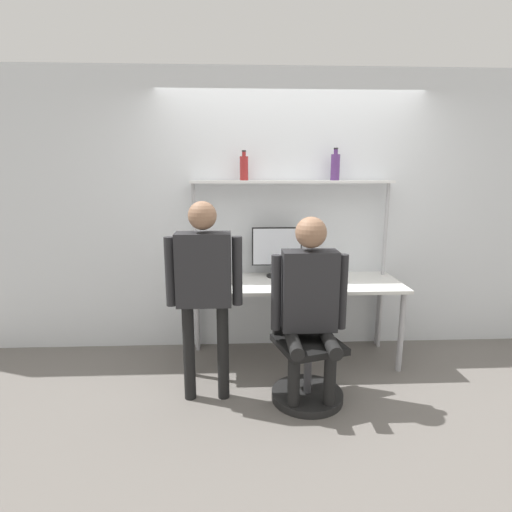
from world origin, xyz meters
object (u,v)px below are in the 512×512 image
object	(u,v)px
person_seated	(310,295)
bottle_red	(244,168)
office_chair	(306,362)
monitor	(277,250)
cell_phone	(339,287)
person_standing	(204,278)
bottle_purple	(335,167)
laptop	(306,279)

from	to	relation	value
person_seated	bottle_red	world-z (taller)	bottle_red
office_chair	bottle_red	size ratio (longest dim) A/B	3.47
office_chair	person_seated	xyz separation A→B (m)	(0.01, -0.04, 0.56)
bottle_red	monitor	bearing A→B (deg)	-5.01
office_chair	cell_phone	bearing A→B (deg)	51.19
office_chair	person_standing	size ratio (longest dim) A/B	0.60
bottle_purple	monitor	bearing A→B (deg)	-177.12
laptop	bottle_red	bearing A→B (deg)	146.24
person_seated	person_standing	size ratio (longest dim) A/B	0.93
person_standing	laptop	bearing A→B (deg)	30.69
monitor	person_standing	world-z (taller)	person_standing
office_chair	bottle_purple	bearing A→B (deg)	66.46
laptop	person_seated	bearing A→B (deg)	-97.06
monitor	office_chair	world-z (taller)	monitor
monitor	person_seated	distance (m)	0.93
cell_phone	person_standing	size ratio (longest dim) A/B	0.10
person_standing	office_chair	bearing A→B (deg)	-1.14
cell_phone	bottle_purple	distance (m)	1.13
cell_phone	person_seated	bearing A→B (deg)	-125.33
laptop	office_chair	world-z (taller)	laptop
bottle_purple	laptop	bearing A→B (deg)	-130.04
laptop	person_standing	size ratio (longest dim) A/B	0.19
monitor	person_standing	bearing A→B (deg)	-126.46
monitor	laptop	size ratio (longest dim) A/B	1.63
office_chair	person_seated	size ratio (longest dim) A/B	0.65
office_chair	person_standing	bearing A→B (deg)	178.86
person_seated	person_standing	distance (m)	0.80
monitor	person_seated	world-z (taller)	person_seated
office_chair	bottle_purple	size ratio (longest dim) A/B	3.18
office_chair	person_standing	distance (m)	1.04
monitor	bottle_purple	xyz separation A→B (m)	(0.54, 0.03, 0.78)
laptop	office_chair	xyz separation A→B (m)	(-0.08, -0.52, -0.54)
laptop	person_seated	distance (m)	0.57
person_seated	bottle_red	xyz separation A→B (m)	(-0.47, 0.93, 0.94)
person_standing	bottle_purple	size ratio (longest dim) A/B	5.26
monitor	person_standing	distance (m)	1.05
monitor	bottle_purple	size ratio (longest dim) A/B	1.63
monitor	bottle_red	bearing A→B (deg)	174.99
office_chair	bottle_red	world-z (taller)	bottle_red
monitor	laptop	distance (m)	0.45
laptop	bottle_red	size ratio (longest dim) A/B	1.09
office_chair	person_standing	world-z (taller)	person_standing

